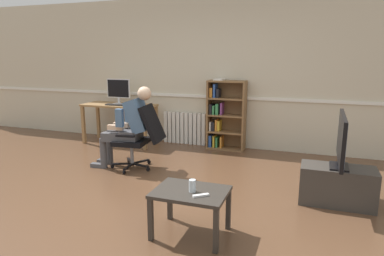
{
  "coord_description": "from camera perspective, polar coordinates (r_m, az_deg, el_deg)",
  "views": [
    {
      "loc": [
        1.68,
        -3.46,
        1.69
      ],
      "look_at": [
        0.15,
        0.85,
        0.7
      ],
      "focal_mm": 32.07,
      "sensor_mm": 36.0,
      "label": 1
    }
  ],
  "objects": [
    {
      "name": "ground_plane",
      "position": [
        4.2,
        -5.95,
        -11.58
      ],
      "size": [
        18.0,
        18.0,
        0.0
      ],
      "primitive_type": "plane",
      "color": "brown"
    },
    {
      "name": "back_wall",
      "position": [
        6.34,
        4.24,
        9.08
      ],
      "size": [
        12.0,
        0.13,
        2.7
      ],
      "color": "beige",
      "rests_on": "ground_plane"
    },
    {
      "name": "computer_desk",
      "position": [
        6.67,
        -12.01,
        2.95
      ],
      "size": [
        1.39,
        0.57,
        0.76
      ],
      "color": "#9E7547",
      "rests_on": "ground_plane"
    },
    {
      "name": "imac_monitor",
      "position": [
        6.71,
        -12.14,
        6.28
      ],
      "size": [
        0.49,
        0.14,
        0.47
      ],
      "color": "silver",
      "rests_on": "computer_desk"
    },
    {
      "name": "keyboard",
      "position": [
        6.52,
        -12.44,
        3.78
      ],
      "size": [
        0.43,
        0.12,
        0.02
      ],
      "primitive_type": "cube",
      "color": "black",
      "rests_on": "computer_desk"
    },
    {
      "name": "computer_mouse",
      "position": [
        6.41,
        -10.43,
        3.77
      ],
      "size": [
        0.06,
        0.1,
        0.03
      ],
      "primitive_type": "cube",
      "color": "white",
      "rests_on": "computer_desk"
    },
    {
      "name": "bookshelf",
      "position": [
        6.18,
        5.32,
        2.1
      ],
      "size": [
        0.68,
        0.29,
        1.26
      ],
      "color": "brown",
      "rests_on": "ground_plane"
    },
    {
      "name": "radiator",
      "position": [
        6.57,
        -1.24,
        -0.01
      ],
      "size": [
        0.84,
        0.08,
        0.6
      ],
      "color": "white",
      "rests_on": "ground_plane"
    },
    {
      "name": "office_chair",
      "position": [
        5.11,
        -8.5,
        -1.1
      ],
      "size": [
        0.8,
        0.62,
        0.97
      ],
      "rotation": [
        0.0,
        0.0,
        -1.46
      ],
      "color": "black",
      "rests_on": "ground_plane"
    },
    {
      "name": "person_seated",
      "position": [
        5.16,
        -10.53,
        0.44
      ],
      "size": [
        0.97,
        0.41,
        1.24
      ],
      "rotation": [
        0.0,
        0.0,
        -1.46
      ],
      "color": "#4C4C51",
      "rests_on": "ground_plane"
    },
    {
      "name": "tv_stand",
      "position": [
        4.29,
        22.98,
        -8.81
      ],
      "size": [
        0.81,
        0.39,
        0.44
      ],
      "color": "#3D3833",
      "rests_on": "ground_plane"
    },
    {
      "name": "tv_screen",
      "position": [
        4.14,
        23.61,
        -1.85
      ],
      "size": [
        0.21,
        0.94,
        0.6
      ],
      "rotation": [
        0.0,
        0.0,
        1.55
      ],
      "color": "black",
      "rests_on": "tv_stand"
    },
    {
      "name": "coffee_table",
      "position": [
        3.27,
        -0.21,
        -11.42
      ],
      "size": [
        0.68,
        0.51,
        0.44
      ],
      "color": "#332D28",
      "rests_on": "ground_plane"
    },
    {
      "name": "drinking_glass",
      "position": [
        3.19,
        0.06,
        -9.58
      ],
      "size": [
        0.07,
        0.07,
        0.12
      ],
      "primitive_type": "cylinder",
      "color": "silver",
      "rests_on": "coffee_table"
    },
    {
      "name": "spare_remote",
      "position": [
        3.12,
        1.48,
        -11.14
      ],
      "size": [
        0.14,
        0.12,
        0.02
      ],
      "primitive_type": "cube",
      "rotation": [
        0.0,
        0.0,
        5.38
      ],
      "color": "white",
      "rests_on": "coffee_table"
    }
  ]
}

